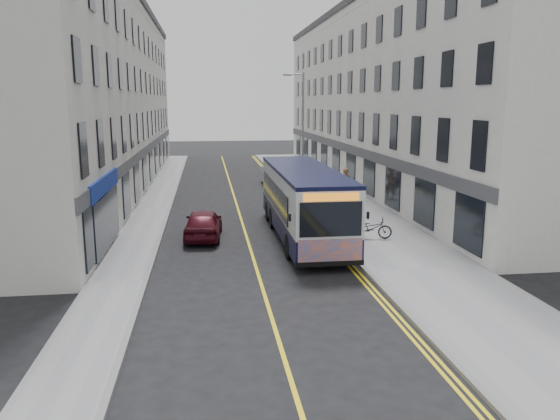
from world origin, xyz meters
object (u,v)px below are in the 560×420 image
object	(u,v)px
streetlamp	(302,132)
bicycle	(372,228)
city_bus	(303,200)
car_white	(273,176)
car_maroon	(203,224)
pedestrian_far	(326,184)
pedestrian_near	(346,184)

from	to	relation	value
streetlamp	bicycle	distance (m)	11.30
city_bus	bicycle	size ratio (longest dim) A/B	6.15
car_white	streetlamp	bearing A→B (deg)	-81.89
bicycle	car_white	xyz separation A→B (m)	(-2.38, 17.64, 0.11)
car_white	car_maroon	world-z (taller)	car_white
city_bus	car_maroon	distance (m)	4.76
pedestrian_far	car_maroon	distance (m)	12.72
pedestrian_near	car_maroon	bearing A→B (deg)	-160.10
bicycle	car_maroon	bearing A→B (deg)	92.57
pedestrian_near	car_maroon	world-z (taller)	pedestrian_near
streetlamp	pedestrian_far	bearing A→B (deg)	26.41
pedestrian_near	streetlamp	bearing A→B (deg)	145.82
bicycle	car_white	distance (m)	17.80
streetlamp	car_maroon	xyz separation A→B (m)	(-6.17, -9.00, -3.69)
city_bus	streetlamp	bearing A→B (deg)	80.69
car_white	city_bus	bearing A→B (deg)	-91.74
pedestrian_near	car_white	world-z (taller)	pedestrian_near
city_bus	pedestrian_far	distance (m)	11.04
pedestrian_near	pedestrian_far	size ratio (longest dim) A/B	1.28
city_bus	pedestrian_near	xyz separation A→B (m)	(4.37, 9.04, -0.67)
city_bus	car_white	size ratio (longest dim) A/B	2.61
car_white	car_maroon	bearing A→B (deg)	-107.59
bicycle	pedestrian_near	xyz separation A→B (m)	(1.39, 10.02, 0.52)
streetlamp	car_white	distance (m)	8.04
streetlamp	city_bus	distance (m)	10.04
pedestrian_far	car_white	size ratio (longest dim) A/B	0.36
streetlamp	pedestrian_near	size ratio (longest dim) A/B	4.01
pedestrian_near	car_maroon	distance (m)	12.34
streetlamp	car_maroon	world-z (taller)	streetlamp
bicycle	city_bus	bearing A→B (deg)	85.99
pedestrian_far	car_maroon	world-z (taller)	pedestrian_far
streetlamp	pedestrian_far	world-z (taller)	streetlamp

